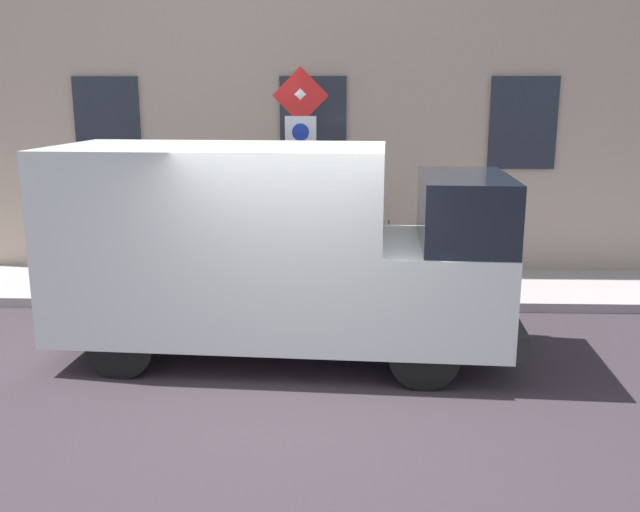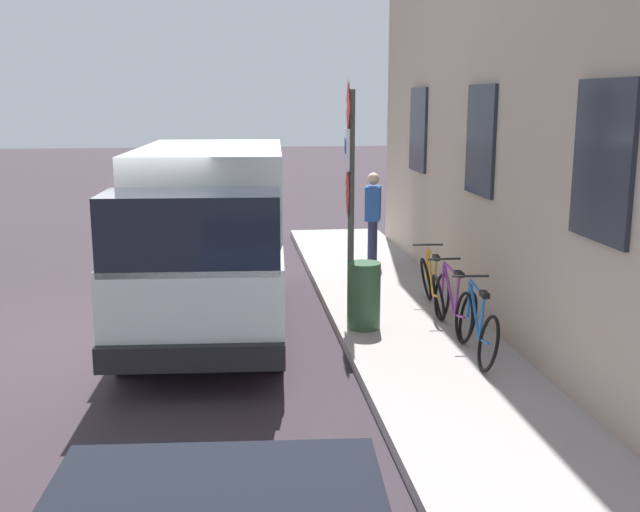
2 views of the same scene
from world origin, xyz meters
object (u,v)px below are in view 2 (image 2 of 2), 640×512
pedestrian (373,216)px  bicycle_orange (432,285)px  delivery_van (210,234)px  bicycle_blue (477,326)px  bicycle_purple (452,303)px  litter_bin (364,295)px  sign_post_stacked (348,171)px

pedestrian → bicycle_orange: bearing=112.6°
delivery_van → bicycle_blue: bearing=61.0°
bicycle_purple → litter_bin: 1.18m
bicycle_blue → bicycle_orange: bearing=5.2°
pedestrian → litter_bin: (-0.84, -3.80, -0.48)m
delivery_van → bicycle_purple: (3.19, -1.01, -0.82)m
delivery_van → pedestrian: (2.88, 3.04, -0.26)m
bicycle_orange → litter_bin: litter_bin is taller
bicycle_blue → bicycle_purple: bearing=5.2°
bicycle_purple → litter_bin: (-1.15, 0.25, 0.08)m
pedestrian → sign_post_stacked: bearing=89.8°
delivery_van → litter_bin: (2.04, -0.76, -0.74)m
bicycle_orange → pedestrian: 3.09m
sign_post_stacked → pedestrian: 3.59m
sign_post_stacked → delivery_van: (-1.90, 0.22, -0.88)m
bicycle_blue → bicycle_purple: 1.03m
bicycle_blue → pedestrian: 5.12m
sign_post_stacked → bicycle_orange: size_ratio=1.86×
delivery_van → litter_bin: bearing=73.2°
bicycle_blue → bicycle_orange: (0.00, 2.06, 0.00)m
sign_post_stacked → litter_bin: sign_post_stacked is taller
sign_post_stacked → bicycle_orange: 2.15m
sign_post_stacked → bicycle_purple: (1.30, -0.79, -1.70)m
litter_bin → bicycle_orange: bearing=34.0°
delivery_van → bicycle_orange: bearing=93.9°
bicycle_purple → bicycle_orange: same height
bicycle_purple → pedestrian: size_ratio=0.99×
bicycle_purple → bicycle_orange: size_ratio=1.00×
litter_bin → bicycle_blue: bearing=-48.1°
bicycle_blue → bicycle_orange: 2.06m
litter_bin → pedestrian: bearing=77.5°
bicycle_orange → pedestrian: size_ratio=1.00×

